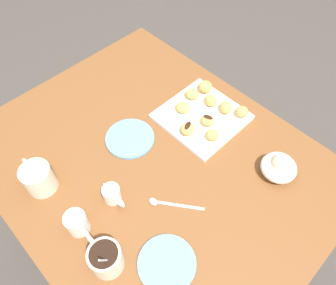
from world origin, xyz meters
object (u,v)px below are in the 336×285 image
Objects in this scene: cream_pitcher_white at (77,223)px; chocolate_sauce_pitcher at (112,194)px; ice_cream_bowl at (279,167)px; beignet_8 at (242,112)px; beignet_0 at (208,120)px; beignet_6 at (205,87)px; beignet_7 at (183,108)px; saucer_sky_left at (167,264)px; beignet_3 at (211,100)px; coffee_mug_cream_right at (38,177)px; beignet_5 at (188,129)px; beignet_4 at (192,94)px; beignet_2 at (212,135)px; pastry_plate_square at (202,117)px; coffee_mug_cream_left at (105,258)px; beignet_1 at (226,108)px; saucer_sky_right at (130,139)px; dining_table at (154,178)px.

chocolate_sauce_pitcher is at bearing -86.63° from cream_pitcher_white.
ice_cream_bowl is 2.52× the size of beignet_8.
beignet_6 is (0.11, -0.11, 0.00)m from beignet_0.
beignet_7 is (0.10, -0.51, -0.01)m from cream_pitcher_white.
saucer_sky_left is 0.57m from beignet_3.
beignet_8 is at bearing -95.53° from cream_pitcher_white.
coffee_mug_cream_right is 0.52m from beignet_7.
beignet_6 is at bearing -80.50° from cream_pitcher_white.
beignet_5 is at bearing 17.46° from ice_cream_bowl.
coffee_mug_cream_right reaches higher than cream_pitcher_white.
beignet_4 is 1.16× the size of beignet_8.
pastry_plate_square is at bearing -29.33° from beignet_2.
chocolate_sauce_pitcher reaches higher than beignet_6.
coffee_mug_cream_left reaches higher than beignet_6.
beignet_1 is at bearing -94.81° from beignet_0.
saucer_sky_right is at bearing 84.58° from beignet_6.
beignet_1 is (0.23, -0.50, 0.03)m from saucer_sky_left.
saucer_sky_right is at bearing 51.35° from beignet_5.
saucer_sky_left is 0.42m from saucer_sky_right.
beignet_3 reaches higher than dining_table.
chocolate_sauce_pitcher is at bearing 103.45° from beignet_4.
dining_table is at bearing 103.14° from beignet_6.
beignet_4 and beignet_5 have the same top height.
beignet_3 is 0.93× the size of beignet_7.
beignet_2 reaches higher than pastry_plate_square.
beignet_0 is 0.16m from beignet_6.
beignet_0 is at bearing -90.46° from cream_pitcher_white.
pastry_plate_square reaches higher than dining_table.
beignet_3 is 0.07m from beignet_4.
coffee_mug_cream_right is 3.07× the size of beignet_2.
beignet_2 is (0.22, 0.05, -0.00)m from ice_cream_bowl.
ice_cream_bowl reaches higher than beignet_6.
pastry_plate_square is 0.07m from beignet_3.
coffee_mug_cream_left is 3.23× the size of beignet_2.
beignet_7 is at bearing -77.05° from chocolate_sauce_pitcher.
ice_cream_bowl is at bearing -95.19° from saucer_sky_left.
beignet_5 is (-0.02, 0.09, 0.03)m from pastry_plate_square.
dining_table is 20.76× the size of beignet_6.
beignet_2 is at bearing 13.60° from ice_cream_bowl.
beignet_8 is at bearing -23.69° from ice_cream_bowl.
ice_cream_bowl is 2.18× the size of beignet_7.
chocolate_sauce_pitcher is at bearing 80.13° from beignet_2.
beignet_4 reaches higher than beignet_7.
beignet_8 is (-0.06, -0.11, 0.00)m from beignet_0.
beignet_6 is at bearing -31.96° from beignet_3.
beignet_6 is at bearing -53.12° from pastry_plate_square.
cream_pitcher_white is at bearing 114.96° from saucer_sky_right.
chocolate_sauce_pitcher is at bearing -145.40° from coffee_mug_cream_right.
beignet_4 is 0.06m from beignet_6.
beignet_4 is at bearing 81.25° from beignet_6.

